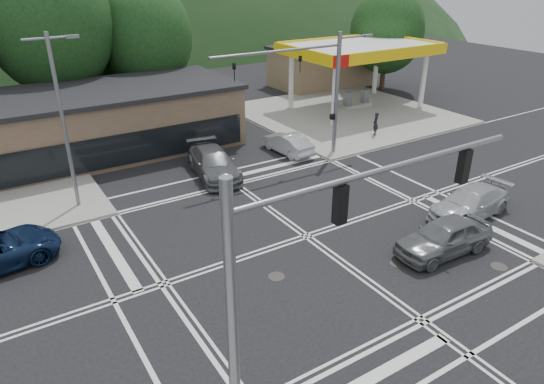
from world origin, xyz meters
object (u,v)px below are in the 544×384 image
car_silver_east (470,203)px  car_queue_a (287,143)px  pedestrian (375,124)px  car_queue_b (196,135)px  car_grey_center (444,237)px  car_northbound (213,163)px

car_silver_east → car_queue_a: bearing=-172.6°
pedestrian → car_queue_b: bearing=-69.2°
car_grey_center → car_queue_b: 19.66m
car_silver_east → car_queue_b: size_ratio=1.31×
car_silver_east → pedestrian: pedestrian is taller
car_northbound → pedestrian: (13.50, 0.27, 0.18)m
car_silver_east → car_queue_a: car_silver_east is taller
car_silver_east → car_queue_b: bearing=-162.7°
car_silver_east → car_northbound: 14.65m
car_queue_b → pedestrian: size_ratio=2.29×
car_queue_b → car_silver_east: bearing=120.8°
car_silver_east → pedestrian: 12.88m
car_silver_east → car_queue_a: size_ratio=1.21×
car_silver_east → car_queue_b: car_silver_east is taller
car_queue_a → pedestrian: (7.50, -0.64, 0.30)m
car_silver_east → pedestrian: size_ratio=3.01×
car_queue_a → car_queue_b: (-4.50, 5.09, -0.03)m
car_grey_center → car_queue_a: size_ratio=1.13×
car_queue_b → car_northbound: bearing=84.3°
car_grey_center → car_queue_a: bearing=177.9°
car_queue_a → car_northbound: bearing=4.0°
car_grey_center → pedestrian: size_ratio=2.81×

